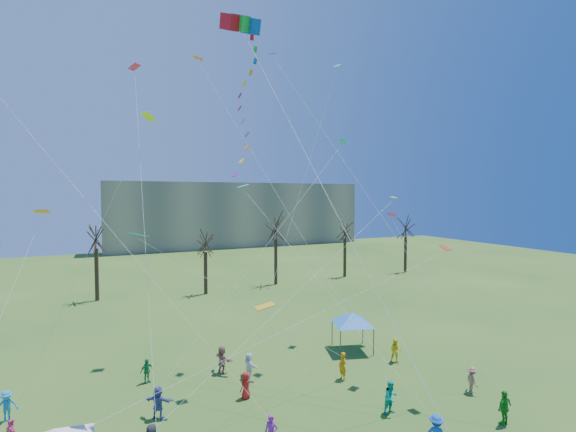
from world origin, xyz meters
name	(u,v)px	position (x,y,z in m)	size (l,w,h in m)	color
distant_building	(236,214)	(22.00, 82.00, 7.50)	(60.00, 14.00, 15.00)	gray
bare_tree_row	(183,241)	(0.98, 36.97, 6.53)	(71.34, 7.59, 10.14)	black
big_box_kite	(251,107)	(-1.31, 5.87, 16.20)	(3.35, 6.31, 21.49)	red
canopy_tent_blue	(352,318)	(9.53, 13.19, 2.49)	(3.75, 3.75, 2.94)	#3F3F44
festival_crowd	(251,407)	(-0.98, 7.03, 0.86)	(26.42, 14.19, 1.86)	red
small_kites_aloft	(253,170)	(0.57, 10.90, 13.52)	(29.78, 17.80, 32.56)	orange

